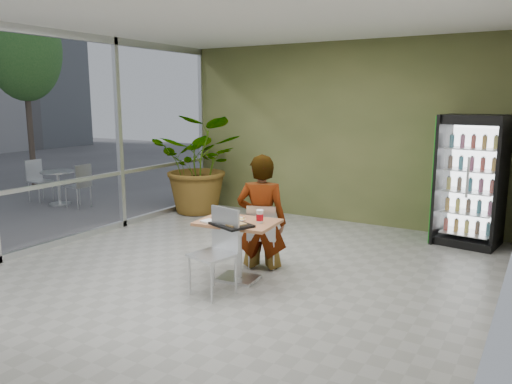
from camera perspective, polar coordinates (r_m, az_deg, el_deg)
ground at (r=6.38m, az=-3.16°, el=-9.62°), size 7.00×7.00×0.00m
room_envelope at (r=6.02m, az=-3.32°, el=4.82°), size 6.00×7.00×3.20m
storefront_frame at (r=8.08m, az=-21.34°, el=5.59°), size 0.10×7.00×3.20m
dining_table at (r=6.10m, az=-2.07°, el=-5.28°), size 1.00×0.75×0.75m
chair_far at (r=6.53m, az=0.72°, el=-4.52°), size 0.49×0.49×0.86m
chair_near at (r=5.74m, az=-4.26°, el=-5.92°), size 0.52×0.52×0.98m
seated_woman at (r=6.55m, az=0.64°, el=-3.54°), size 0.77×0.63×1.81m
pizza_plate at (r=6.11m, az=-2.14°, el=-3.02°), size 0.29×0.26×0.03m
soda_cup at (r=5.93m, az=0.43°, el=-2.83°), size 0.09×0.09×0.16m
napkin_stack at (r=6.02m, az=-5.41°, el=-3.34°), size 0.19×0.19×0.02m
cafeteria_tray at (r=5.82m, az=-2.81°, el=-3.75°), size 0.56×0.49×0.03m
beverage_fridge at (r=8.19m, az=23.32°, el=1.20°), size 0.99×0.81×1.98m
potted_plant at (r=9.76m, az=-6.34°, el=3.19°), size 2.11×1.97×1.91m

